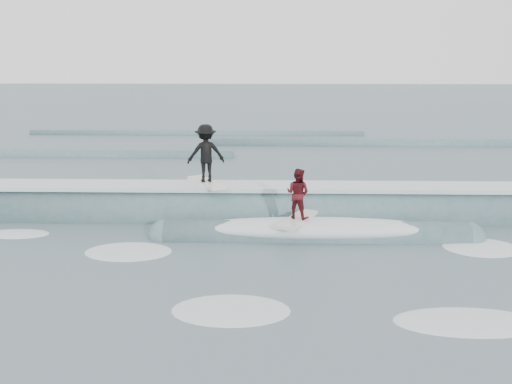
{
  "coord_description": "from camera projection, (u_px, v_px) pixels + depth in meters",
  "views": [
    {
      "loc": [
        0.46,
        -15.21,
        5.45
      ],
      "look_at": [
        0.0,
        2.18,
        1.1
      ],
      "focal_mm": 40.0,
      "sensor_mm": 36.0,
      "label": 1
    }
  ],
  "objects": [
    {
      "name": "far_swells",
      "position": [
        231.0,
        146.0,
        33.25
      ],
      "size": [
        42.21,
        8.65,
        0.8
      ],
      "color": "#3D6366",
      "rests_on": "ground"
    },
    {
      "name": "surfer_red",
      "position": [
        298.0,
        197.0,
        16.7
      ],
      "size": [
        1.36,
        2.04,
        1.59
      ],
      "color": "silver",
      "rests_on": "ground"
    },
    {
      "name": "ground",
      "position": [
        254.0,
        248.0,
        16.08
      ],
      "size": [
        160.0,
        160.0,
        0.0
      ],
      "primitive_type": "plane",
      "color": "#425560",
      "rests_on": "ground"
    },
    {
      "name": "surfer_black",
      "position": [
        206.0,
        155.0,
        18.7
      ],
      "size": [
        1.52,
        1.99,
        1.99
      ],
      "color": "white",
      "rests_on": "ground"
    },
    {
      "name": "whitewater",
      "position": [
        286.0,
        276.0,
        14.15
      ],
      "size": [
        15.89,
        6.98,
        0.1
      ],
      "color": "silver",
      "rests_on": "ground"
    },
    {
      "name": "breaking_wave",
      "position": [
        265.0,
        218.0,
        18.81
      ],
      "size": [
        22.49,
        3.82,
        2.08
      ],
      "color": "#3D6366",
      "rests_on": "ground"
    }
  ]
}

